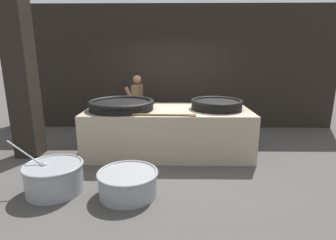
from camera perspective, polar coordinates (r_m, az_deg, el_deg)
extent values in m
plane|color=#474442|center=(5.61, 0.00, -6.92)|extent=(60.00, 60.00, 0.00)
cube|color=black|center=(7.33, 0.25, 11.18)|extent=(9.12, 0.24, 3.29)
cube|color=black|center=(5.83, -29.32, 8.75)|extent=(0.45, 0.45, 3.29)
cube|color=tan|center=(5.46, 0.00, -2.36)|extent=(3.30, 1.46, 0.93)
cylinder|color=black|center=(5.37, -10.08, 3.01)|extent=(1.28, 1.28, 0.14)
torus|color=black|center=(5.35, -10.11, 3.75)|extent=(1.33, 1.33, 0.10)
cylinder|color=black|center=(5.42, 10.51, 3.17)|extent=(1.02, 1.02, 0.16)
torus|color=black|center=(5.41, 10.55, 3.98)|extent=(1.06, 1.06, 0.08)
cylinder|color=brown|center=(4.74, -2.82, 1.15)|extent=(1.48, 0.09, 0.04)
cube|color=brown|center=(4.72, 5.41, 0.94)|extent=(0.12, 0.10, 0.02)
cylinder|color=brown|center=(6.48, -6.74, -0.65)|extent=(0.11, 0.11, 0.75)
cylinder|color=brown|center=(6.63, -6.28, -0.31)|extent=(0.11, 0.11, 0.75)
cube|color=#4C663F|center=(6.52, -6.54, 0.81)|extent=(0.22, 0.26, 0.49)
cube|color=brown|center=(6.42, -6.67, 5.18)|extent=(0.23, 0.48, 0.56)
cylinder|color=brown|center=(6.24, -8.16, 4.86)|extent=(0.32, 0.15, 0.51)
cylinder|color=brown|center=(6.67, -6.80, 5.48)|extent=(0.32, 0.15, 0.51)
sphere|color=brown|center=(6.38, -6.77, 8.69)|extent=(0.21, 0.21, 0.21)
cylinder|color=gray|center=(4.34, -23.47, -11.56)|extent=(0.82, 0.82, 0.42)
torus|color=gray|center=(4.26, -23.74, -9.01)|extent=(0.86, 0.86, 0.04)
cylinder|color=orange|center=(4.31, -23.59, -10.43)|extent=(0.72, 0.72, 0.10)
cylinder|color=orange|center=(4.26, -24.14, -9.78)|extent=(0.04, 0.04, 0.03)
cylinder|color=orange|center=(4.11, -26.17, -10.83)|extent=(0.05, 0.06, 0.03)
cylinder|color=orange|center=(4.34, -24.84, -9.37)|extent=(0.04, 0.04, 0.04)
cylinder|color=orange|center=(4.28, -23.26, -9.51)|extent=(0.05, 0.05, 0.03)
cylinder|color=orange|center=(4.28, -23.65, -9.57)|extent=(0.04, 0.04, 0.03)
cylinder|color=orange|center=(4.28, -21.49, -9.43)|extent=(0.05, 0.03, 0.03)
cylinder|color=orange|center=(4.34, -26.18, -9.53)|extent=(0.04, 0.04, 0.03)
cylinder|color=orange|center=(4.05, -21.70, -10.72)|extent=(0.05, 0.06, 0.03)
cylinder|color=orange|center=(4.31, -23.31, -9.41)|extent=(0.05, 0.04, 0.03)
cylinder|color=orange|center=(4.32, -24.29, -9.46)|extent=(0.06, 0.04, 0.03)
cylinder|color=orange|center=(4.19, -23.69, -10.11)|extent=(0.05, 0.05, 0.03)
cylinder|color=orange|center=(4.29, -23.63, -9.52)|extent=(0.05, 0.05, 0.04)
sphere|color=gray|center=(4.34, -25.36, -9.12)|extent=(0.15, 0.15, 0.15)
cylinder|color=gray|center=(4.43, -28.59, -6.46)|extent=(0.55, 0.08, 0.40)
cylinder|color=gray|center=(3.98, -8.70, -13.52)|extent=(0.85, 0.85, 0.34)
torus|color=gray|center=(3.90, -8.79, -11.30)|extent=(0.89, 0.89, 0.04)
cylinder|color=#6B9347|center=(3.95, -8.74, -12.53)|extent=(0.75, 0.75, 0.09)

